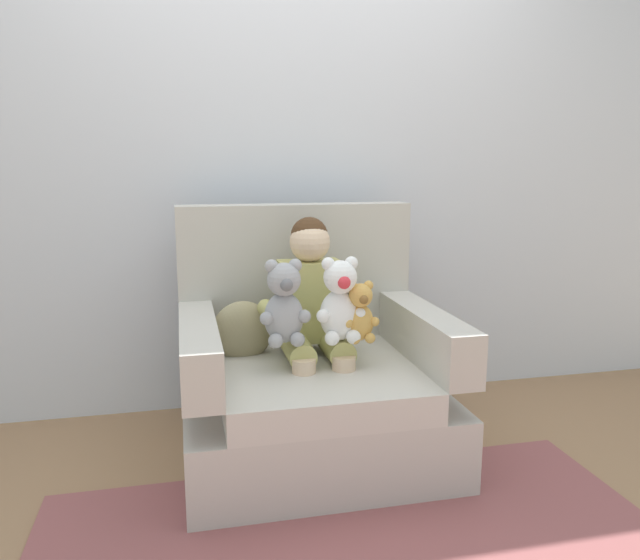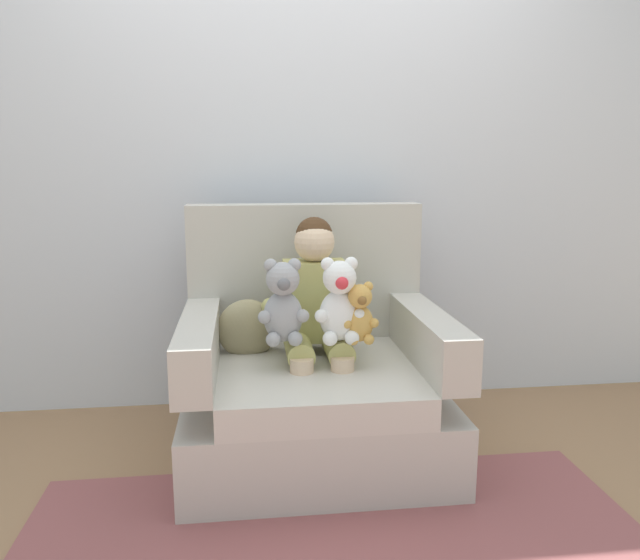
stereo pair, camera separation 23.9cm
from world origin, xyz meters
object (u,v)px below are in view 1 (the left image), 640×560
at_px(plush_honey, 360,313).
at_px(plush_white, 340,302).
at_px(armchair, 311,380).
at_px(plush_grey, 284,305).
at_px(seated_child, 313,307).
at_px(throw_pillow, 243,331).

relative_size(plush_honey, plush_white, 0.72).
distance_m(armchair, plush_grey, 0.40).
height_order(seated_child, plush_grey, seated_child).
xyz_separation_m(plush_white, throw_pillow, (-0.36, 0.26, -0.17)).
bearing_deg(throw_pillow, plush_grey, -60.53).
distance_m(armchair, seated_child, 0.31).
height_order(plush_white, throw_pillow, plush_white).
distance_m(armchair, plush_white, 0.40).
distance_m(seated_child, plush_white, 0.18).
bearing_deg(seated_child, plush_white, -61.39).
distance_m(plush_white, throw_pillow, 0.47).
height_order(seated_child, plush_white, seated_child).
height_order(plush_grey, throw_pillow, plush_grey).
bearing_deg(armchair, throw_pillow, 156.59).
bearing_deg(armchair, seated_child, 48.73).
relative_size(armchair, plush_honey, 4.37).
distance_m(armchair, throw_pillow, 0.35).
bearing_deg(plush_grey, armchair, 50.57).
relative_size(armchair, throw_pillow, 4.07).
bearing_deg(throw_pillow, plush_honey, -32.71).
relative_size(plush_white, throw_pillow, 1.30).
xyz_separation_m(plush_grey, throw_pillow, (-0.14, 0.24, -0.16)).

